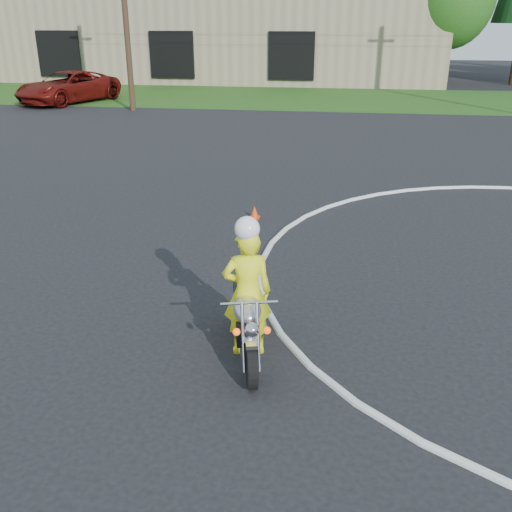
# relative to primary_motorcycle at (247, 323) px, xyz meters

# --- Properties ---
(grass_strip) EXTENTS (120.00, 10.00, 0.02)m
(grass_strip) POSITION_rel_primary_motorcycle_xyz_m (5.75, 27.37, -0.53)
(grass_strip) COLOR #1E4714
(grass_strip) RESTS_ON ground
(primary_motorcycle) EXTENTS (0.79, 2.07, 1.10)m
(primary_motorcycle) POSITION_rel_primary_motorcycle_xyz_m (0.00, 0.00, 0.00)
(primary_motorcycle) COLOR black
(primary_motorcycle) RESTS_ON ground
(rider_primary_grp) EXTENTS (0.76, 0.60, 2.05)m
(rider_primary_grp) POSITION_rel_primary_motorcycle_xyz_m (-0.01, 0.14, 0.45)
(rider_primary_grp) COLOR #FAFF1A
(rider_primary_grp) RESTS_ON ground
(pickup_grp) EXTENTS (4.78, 6.54, 1.65)m
(pickup_grp) POSITION_rel_primary_motorcycle_xyz_m (-13.70, 23.65, 0.29)
(pickup_grp) COLOR #5E0F0A
(pickup_grp) RESTS_ON ground
(warehouse) EXTENTS (41.00, 17.00, 8.30)m
(warehouse) POSITION_rel_primary_motorcycle_xyz_m (-12.25, 40.36, 3.62)
(warehouse) COLOR tan
(warehouse) RESTS_ON ground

